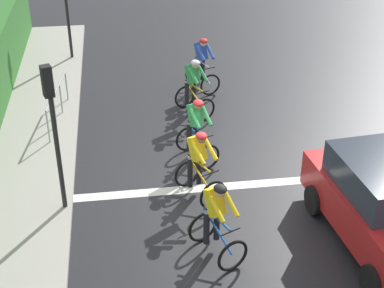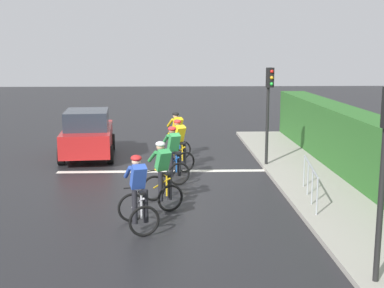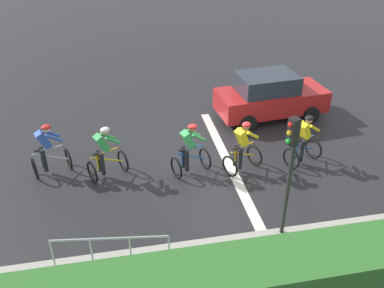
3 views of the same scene
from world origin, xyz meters
name	(u,v)px [view 3 (image 3 of 3)]	position (x,y,z in m)	size (l,w,h in m)	color
ground_plane	(220,164)	(0.00, 0.00, 0.00)	(80.00, 80.00, 0.00)	black
road_marking_stop_line	(228,163)	(0.00, -0.28, 0.00)	(7.00, 0.30, 0.01)	silver
cyclist_lead	(48,151)	(0.51, 5.21, 0.80)	(0.99, 1.24, 1.66)	black
cyclist_second	(105,154)	(0.02, 3.53, 0.80)	(1.08, 1.27, 1.66)	black
cyclist_mid	(190,151)	(-0.27, 1.03, 0.80)	(1.00, 1.24, 1.66)	black
cyclist_fourth	(242,149)	(-0.46, -0.55, 0.80)	(1.08, 1.27, 1.66)	black
cyclist_trailing	(304,141)	(-0.42, -2.54, 0.80)	(1.06, 1.26, 1.66)	black
car_red	(270,96)	(2.85, -2.64, 0.87)	(2.17, 4.24, 1.76)	#B21E1E
traffic_light_near_crossing	(290,162)	(-3.42, -0.65, 2.22)	(0.25, 0.30, 3.34)	black
pedestrian_railing_kerbside	(110,247)	(-3.76, 3.45, 0.75)	(0.40, 2.56, 1.03)	#999EA3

